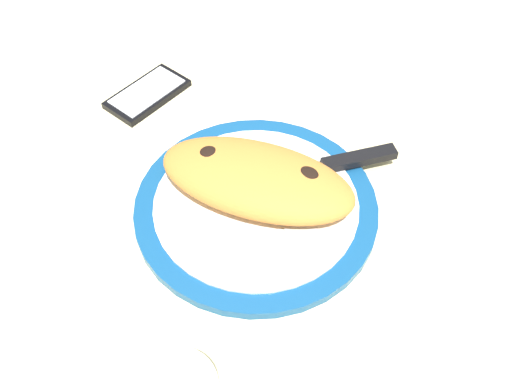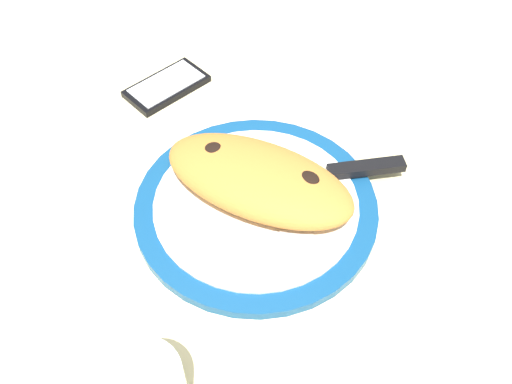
{
  "view_description": "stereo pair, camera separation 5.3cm",
  "coord_description": "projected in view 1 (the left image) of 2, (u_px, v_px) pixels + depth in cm",
  "views": [
    {
      "loc": [
        2.07,
        -44.22,
        57.09
      ],
      "look_at": [
        0.0,
        0.0,
        3.61
      ],
      "focal_mm": 39.83,
      "sensor_mm": 36.0,
      "label": 1
    },
    {
      "loc": [
        7.34,
        -43.66,
        57.09
      ],
      "look_at": [
        0.0,
        0.0,
        3.61
      ],
      "focal_mm": 39.83,
      "sensor_mm": 36.0,
      "label": 2
    }
  ],
  "objects": [
    {
      "name": "ground_plane",
      "position": [
        256.0,
        217.0,
        0.73
      ],
      "size": [
        150.0,
        150.0,
        3.0
      ],
      "primitive_type": "cube",
      "color": "beige"
    },
    {
      "name": "plate",
      "position": [
        256.0,
        206.0,
        0.72
      ],
      "size": [
        30.66,
        30.66,
        1.61
      ],
      "color": "navy",
      "rests_on": "ground_plane"
    },
    {
      "name": "calzone",
      "position": [
        259.0,
        179.0,
        0.7
      ],
      "size": [
        27.36,
        18.79,
        4.88
      ],
      "color": "orange",
      "rests_on": "plate"
    },
    {
      "name": "fork",
      "position": [
        265.0,
        240.0,
        0.67
      ],
      "size": [
        16.36,
        5.67,
        0.4
      ],
      "color": "silver",
      "rests_on": "plate"
    },
    {
      "name": "knife",
      "position": [
        337.0,
        164.0,
        0.74
      ],
      "size": [
        23.35,
        9.37,
        1.2
      ],
      "color": "silver",
      "rests_on": "plate"
    },
    {
      "name": "smartphone",
      "position": [
        147.0,
        94.0,
        0.86
      ],
      "size": [
        12.67,
        13.77,
        1.16
      ],
      "color": "black",
      "rests_on": "ground_plane"
    }
  ]
}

